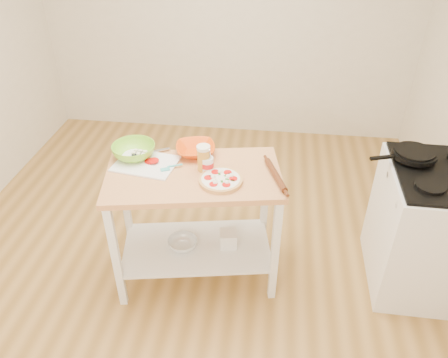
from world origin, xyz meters
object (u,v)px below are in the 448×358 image
at_px(pizza, 221,180).
at_px(rolling_pin, 276,175).
at_px(skillet, 413,154).
at_px(yogurt_tub, 207,164).
at_px(cutting_board, 146,163).
at_px(prep_island, 195,204).
at_px(beer_pint, 204,158).
at_px(orange_bowl, 196,150).
at_px(shelf_glass_bowl, 183,243).
at_px(knife, 146,153).
at_px(gas_stove, 427,229).
at_px(shelf_bin, 228,239).
at_px(spatula, 170,167).
at_px(green_bowl, 134,151).

height_order(pizza, rolling_pin, pizza).
bearing_deg(skillet, yogurt_tub, 172.41).
bearing_deg(cutting_board, prep_island, -3.41).
distance_m(cutting_board, beer_pint, 0.41).
bearing_deg(yogurt_tub, orange_bowl, 119.53).
xyz_separation_m(rolling_pin, shelf_glass_bowl, (-0.63, -0.04, -0.63)).
relative_size(cutting_board, knife, 1.82).
xyz_separation_m(gas_stove, cutting_board, (-1.94, -0.08, 0.43)).
bearing_deg(pizza, shelf_bin, 72.11).
bearing_deg(prep_island, cutting_board, 167.67).
height_order(knife, shelf_bin, knife).
height_order(pizza, shelf_bin, pizza).
height_order(cutting_board, knife, cutting_board).
distance_m(gas_stove, pizza, 1.50).
height_order(yogurt_tub, shelf_glass_bowl, yogurt_tub).
xyz_separation_m(cutting_board, spatula, (0.18, -0.04, 0.01)).
bearing_deg(knife, beer_pint, -44.67).
height_order(spatula, yogurt_tub, yogurt_tub).
bearing_deg(shelf_bin, gas_stove, 4.58).
relative_size(skillet, shelf_glass_bowl, 2.08).
bearing_deg(rolling_pin, beer_pint, 175.48).
bearing_deg(orange_bowl, pizza, -55.57).
xyz_separation_m(prep_island, shelf_glass_bowl, (-0.10, -0.02, -0.35)).
relative_size(rolling_pin, shelf_bin, 2.91).
distance_m(cutting_board, spatula, 0.18).
distance_m(pizza, cutting_board, 0.55).
relative_size(skillet, cutting_board, 1.01).
distance_m(cutting_board, green_bowl, 0.14).
bearing_deg(knife, prep_island, -54.48).
height_order(green_bowl, shelf_glass_bowl, green_bowl).
bearing_deg(green_bowl, beer_pint, -11.20).
distance_m(prep_island, skillet, 1.49).
bearing_deg(shelf_bin, cutting_board, 176.79).
distance_m(knife, orange_bowl, 0.34).
bearing_deg(knife, shelf_bin, -41.42).
relative_size(orange_bowl, shelf_glass_bowl, 1.25).
height_order(pizza, green_bowl, green_bowl).
height_order(prep_island, pizza, pizza).
bearing_deg(spatula, shelf_bin, -21.88).
relative_size(pizza, beer_pint, 1.57).
relative_size(green_bowl, beer_pint, 1.66).
height_order(prep_island, spatula, spatula).
height_order(gas_stove, rolling_pin, gas_stove).
bearing_deg(yogurt_tub, shelf_bin, -0.68).
bearing_deg(rolling_pin, knife, 169.67).
distance_m(yogurt_tub, shelf_bin, 0.65).
bearing_deg(beer_pint, pizza, -44.66).
relative_size(prep_island, beer_pint, 6.95).
bearing_deg(skillet, rolling_pin, 179.08).
height_order(rolling_pin, shelf_glass_bowl, rolling_pin).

